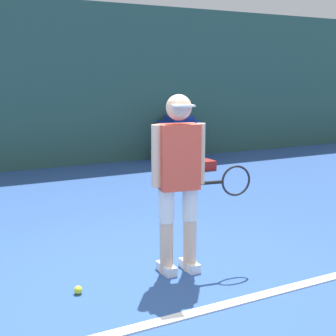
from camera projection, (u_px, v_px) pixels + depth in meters
name	position (u px, v px, depth m)	size (l,w,h in m)	color
ground_plane	(151.00, 291.00, 3.83)	(24.00, 24.00, 0.00)	#2D5193
back_wall	(18.00, 85.00, 8.52)	(24.00, 0.10, 3.13)	#2D564C
court_baseline	(179.00, 317.00, 3.40)	(21.60, 0.10, 0.01)	white
tennis_player	(180.00, 176.00, 4.05)	(0.93, 0.31, 1.58)	beige
tennis_ball	(78.00, 290.00, 3.77)	(0.07, 0.07, 0.07)	#D1E533
covered_chair	(179.00, 139.00, 9.75)	(0.69, 0.66, 0.93)	navy
equipment_bag	(196.00, 166.00, 8.75)	(0.70, 0.34, 0.18)	#B2231E
water_bottle	(153.00, 155.00, 9.73)	(0.07, 0.07, 0.25)	orange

